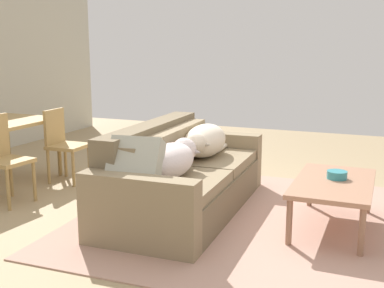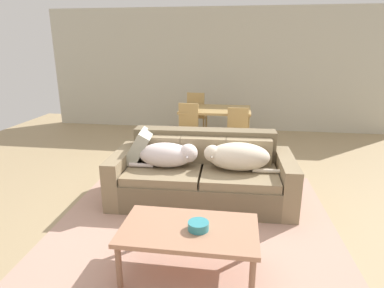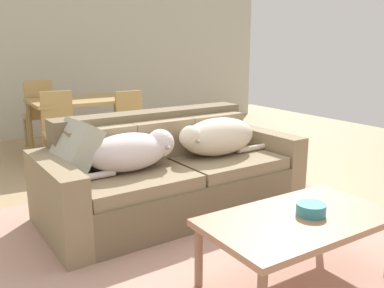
{
  "view_description": "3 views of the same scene",
  "coord_description": "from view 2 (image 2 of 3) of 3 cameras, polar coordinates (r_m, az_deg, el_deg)",
  "views": [
    {
      "loc": [
        -4.12,
        -1.61,
        1.58
      ],
      "look_at": [
        0.14,
        0.15,
        0.65
      ],
      "focal_mm": 44.89,
      "sensor_mm": 36.0,
      "label": 1
    },
    {
      "loc": [
        0.45,
        -3.59,
        1.91
      ],
      "look_at": [
        -0.1,
        0.15,
        0.75
      ],
      "focal_mm": 30.54,
      "sensor_mm": 36.0,
      "label": 2
    },
    {
      "loc": [
        -1.67,
        -2.79,
        1.42
      ],
      "look_at": [
        0.24,
        0.24,
        0.56
      ],
      "focal_mm": 38.6,
      "sensor_mm": 36.0,
      "label": 3
    }
  ],
  "objects": [
    {
      "name": "dining_chair_near_right",
      "position": [
        5.7,
        7.97,
        2.33
      ],
      "size": [
        0.42,
        0.42,
        0.86
      ],
      "rotation": [
        0.0,
        0.0,
        0.04
      ],
      "color": "tan",
      "rests_on": "ground"
    },
    {
      "name": "dining_table",
      "position": [
        6.27,
        4.14,
        5.58
      ],
      "size": [
        1.32,
        0.91,
        0.74
      ],
      "color": "tan",
      "rests_on": "ground"
    },
    {
      "name": "dining_chair_far_left",
      "position": [
        6.92,
        0.81,
        5.49
      ],
      "size": [
        0.42,
        0.42,
        0.97
      ],
      "rotation": [
        0.0,
        0.0,
        3.08
      ],
      "color": "tan",
      "rests_on": "ground"
    },
    {
      "name": "coffee_table",
      "position": [
        2.84,
        -0.53,
        -15.21
      ],
      "size": [
        1.15,
        0.65,
        0.44
      ],
      "color": "tan",
      "rests_on": "ground"
    },
    {
      "name": "dog_on_right_cushion",
      "position": [
        3.94,
        7.79,
        -2.16
      ],
      "size": [
        0.92,
        0.41,
        0.34
      ],
      "rotation": [
        0.0,
        0.0,
        0.03
      ],
      "color": "beige",
      "rests_on": "couch"
    },
    {
      "name": "dining_chair_near_left",
      "position": [
        5.83,
        -0.87,
        3.04
      ],
      "size": [
        0.43,
        0.43,
        0.91
      ],
      "rotation": [
        0.0,
        0.0,
        -0.09
      ],
      "color": "tan",
      "rests_on": "ground"
    },
    {
      "name": "throw_pillow_by_left_arm",
      "position": [
        4.25,
        -9.27,
        -0.49
      ],
      "size": [
        0.4,
        0.47,
        0.45
      ],
      "primitive_type": "cube",
      "rotation": [
        0.0,
        0.53,
        0.12
      ],
      "color": "#ADAD9A",
      "rests_on": "couch"
    },
    {
      "name": "bowl_on_coffee_table",
      "position": [
        2.78,
        1.13,
        -14.09
      ],
      "size": [
        0.18,
        0.18,
        0.07
      ],
      "primitive_type": "cylinder",
      "color": "teal",
      "rests_on": "coffee_table"
    },
    {
      "name": "back_partition",
      "position": [
        7.63,
        5.08,
        12.71
      ],
      "size": [
        8.0,
        0.12,
        2.7
      ],
      "primitive_type": "cube",
      "color": "beige",
      "rests_on": "ground"
    },
    {
      "name": "ground_plane",
      "position": [
        4.09,
        1.13,
        -10.81
      ],
      "size": [
        10.0,
        10.0,
        0.0
      ],
      "primitive_type": "plane",
      "color": "tan"
    },
    {
      "name": "dog_on_left_cushion",
      "position": [
        4.02,
        -4.03,
        -1.89
      ],
      "size": [
        0.84,
        0.38,
        0.3
      ],
      "rotation": [
        0.0,
        0.0,
        0.03
      ],
      "color": "silver",
      "rests_on": "couch"
    },
    {
      "name": "couch",
      "position": [
        4.16,
        1.78,
        -5.46
      ],
      "size": [
        2.26,
        1.06,
        0.84
      ],
      "rotation": [
        0.0,
        0.0,
        0.03
      ],
      "color": "#716148",
      "rests_on": "ground"
    },
    {
      "name": "area_rug",
      "position": [
        3.56,
        0.15,
        -15.29
      ],
      "size": [
        3.14,
        3.4,
        0.01
      ],
      "primitive_type": "cube",
      "rotation": [
        0.0,
        0.0,
        0.03
      ],
      "color": "tan",
      "rests_on": "ground"
    }
  ]
}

